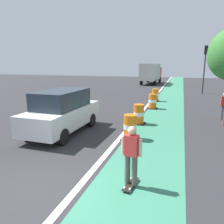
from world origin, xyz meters
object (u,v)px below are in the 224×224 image
delivery_truck_down_block (151,72)px  traffic_light_corner (205,61)px  traffic_barrel_mid (139,114)px  traffic_barrel_far (155,95)px  skateboarder_on_lane (131,155)px  traffic_barrel_front (130,127)px  pedestrian_crossing (224,105)px  parked_suv_nearest (62,111)px  traffic_barrel_back (153,102)px

delivery_truck_down_block → traffic_light_corner: (7.02, -9.92, 1.65)m
traffic_barrel_mid → delivery_truck_down_block: size_ratio=0.14×
delivery_truck_down_block → traffic_barrel_far: bearing=-80.9°
skateboarder_on_lane → traffic_barrel_front: (-0.89, 3.74, -0.38)m
skateboarder_on_lane → traffic_barrel_far: skateboarder_on_lane is taller
skateboarder_on_lane → traffic_barrel_mid: skateboarder_on_lane is taller
traffic_barrel_mid → pedestrian_crossing: (4.56, 2.39, 0.33)m
traffic_barrel_front → traffic_barrel_far: size_ratio=1.00×
skateboarder_on_lane → parked_suv_nearest: (-4.16, 3.67, 0.12)m
traffic_barrel_back → traffic_barrel_front: bearing=-90.7°
traffic_barrel_back → traffic_barrel_far: size_ratio=1.00×
traffic_barrel_front → traffic_barrel_far: same height
skateboarder_on_lane → traffic_light_corner: 21.07m
skateboarder_on_lane → traffic_barrel_back: (-0.80, 10.71, -0.38)m
skateboarder_on_lane → traffic_light_corner: (3.38, 20.64, 2.59)m
traffic_barrel_far → traffic_barrel_front: bearing=-89.4°
traffic_barrel_back → pedestrian_crossing: pedestrian_crossing is taller
traffic_barrel_far → traffic_light_corner: size_ratio=0.21×
traffic_barrel_mid → traffic_barrel_front: bearing=-87.7°
traffic_light_corner → traffic_barrel_front: bearing=-104.2°
traffic_barrel_front → traffic_barrel_far: (-0.12, 10.31, 0.00)m
traffic_light_corner → delivery_truck_down_block: bearing=125.3°
traffic_barrel_back → traffic_light_corner: (4.18, 9.93, 2.97)m
traffic_barrel_mid → delivery_truck_down_block: (-2.65, 24.27, 1.31)m
parked_suv_nearest → pedestrian_crossing: (7.73, 5.01, -0.17)m
skateboarder_on_lane → traffic_light_corner: bearing=80.7°
traffic_barrel_front → pedestrian_crossing: (4.46, 4.94, 0.33)m
traffic_barrel_front → delivery_truck_down_block: 27.00m
traffic_barrel_far → traffic_light_corner: bearing=56.4°
parked_suv_nearest → traffic_barrel_back: size_ratio=4.25×
traffic_barrel_mid → pedestrian_crossing: 5.16m
traffic_barrel_front → traffic_barrel_far: bearing=90.6°
traffic_barrel_mid → traffic_light_corner: bearing=73.1°
delivery_truck_down_block → pedestrian_crossing: bearing=-71.7°
skateboarder_on_lane → parked_suv_nearest: parked_suv_nearest is taller
traffic_barrel_mid → traffic_barrel_back: (0.19, 4.41, 0.00)m
traffic_barrel_front → delivery_truck_down_block: delivery_truck_down_block is taller
skateboarder_on_lane → delivery_truck_down_block: (-3.64, 30.56, 0.94)m
traffic_barrel_front → pedestrian_crossing: 6.67m
traffic_barrel_front → traffic_barrel_far: 10.31m
traffic_barrel_mid → traffic_barrel_back: 4.42m
delivery_truck_down_block → traffic_light_corner: traffic_light_corner is taller
skateboarder_on_lane → traffic_barrel_far: bearing=94.1°
parked_suv_nearest → traffic_barrel_front: size_ratio=4.25×
traffic_barrel_front → pedestrian_crossing: size_ratio=0.68×
traffic_barrel_mid → pedestrian_crossing: pedestrian_crossing is taller
traffic_barrel_far → traffic_barrel_back: bearing=-86.6°
traffic_barrel_back → traffic_light_corner: traffic_light_corner is taller
traffic_barrel_back → traffic_light_corner: size_ratio=0.21×
traffic_light_corner → pedestrian_crossing: traffic_light_corner is taller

